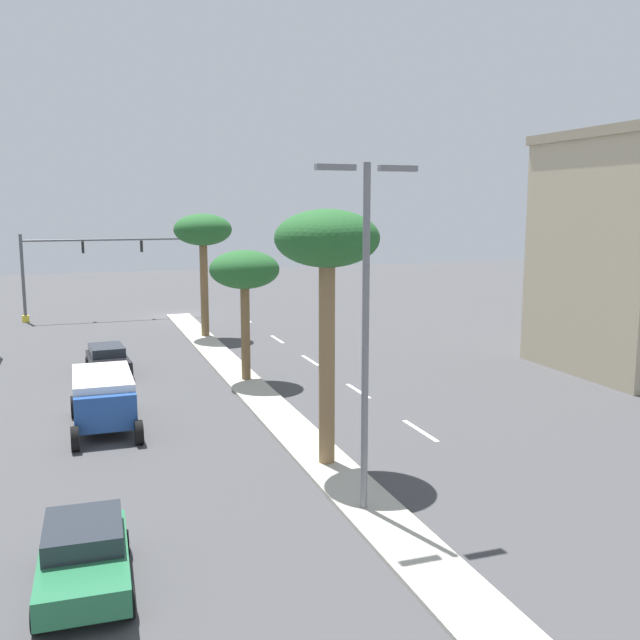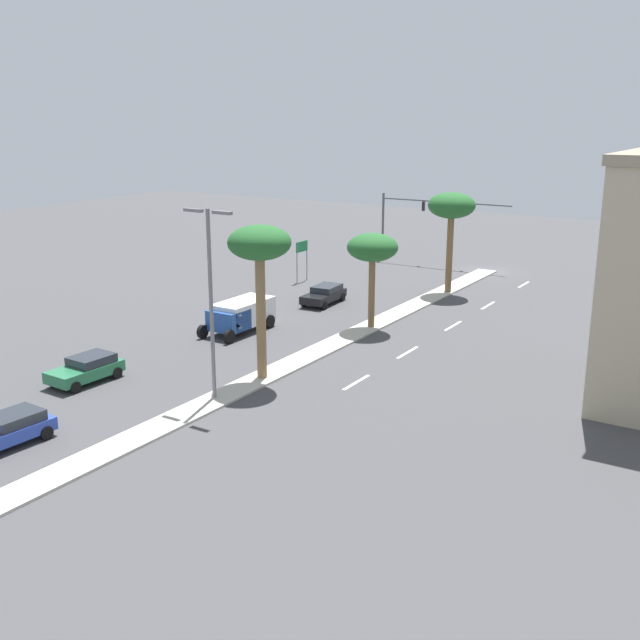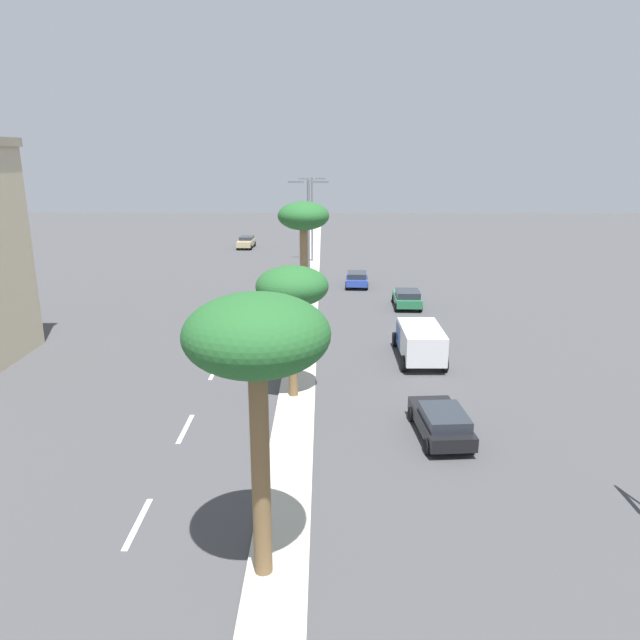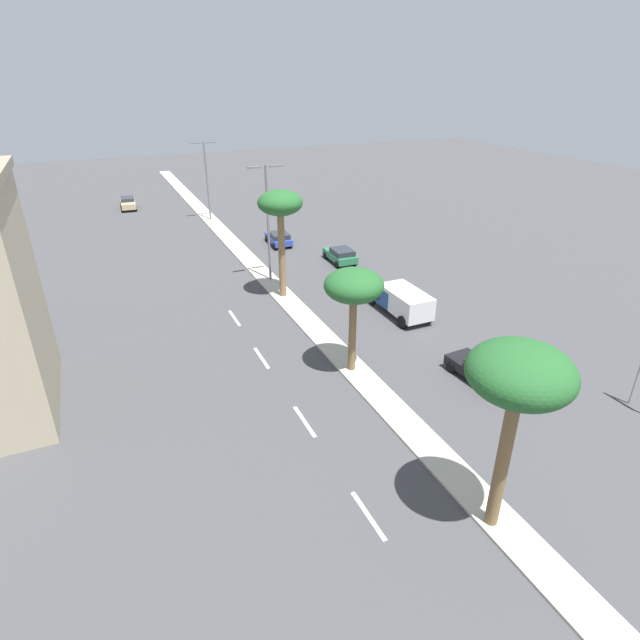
{
  "view_description": "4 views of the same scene",
  "coord_description": "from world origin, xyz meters",
  "px_view_note": "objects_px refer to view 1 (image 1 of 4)",
  "views": [
    {
      "loc": [
        7.72,
        56.99,
        8.62
      ],
      "look_at": [
        -1.84,
        29.57,
        3.99
      ],
      "focal_mm": 39.72,
      "sensor_mm": 36.0,
      "label": 1
    },
    {
      "loc": [
        -23.9,
        67.3,
        14.16
      ],
      "look_at": [
        -3.56,
        35.09,
        3.81
      ],
      "focal_mm": 42.47,
      "sensor_mm": 36.0,
      "label": 2
    },
    {
      "loc": [
        1.3,
        -4.0,
        11.59
      ],
      "look_at": [
        1.1,
        31.26,
        1.68
      ],
      "focal_mm": 33.27,
      "sensor_mm": 36.0,
      "label": 3
    },
    {
      "loc": [
        -12.83,
        -0.56,
        16.58
      ],
      "look_at": [
        -0.79,
        26.42,
        2.09
      ],
      "focal_mm": 28.74,
      "sensor_mm": 36.0,
      "label": 4
    }
  ],
  "objects_px": {
    "sedan_black_center": "(108,359)",
    "box_truck": "(104,398)",
    "palm_tree_inboard": "(203,233)",
    "street_lamp_trailing": "(366,311)",
    "traffic_signal_gantry": "(66,267)",
    "palm_tree_outboard": "(327,249)",
    "palm_tree_right": "(244,272)",
    "sedan_green_front": "(84,556)"
  },
  "relations": [
    {
      "from": "palm_tree_right",
      "to": "street_lamp_trailing",
      "type": "bearing_deg",
      "value": 88.66
    },
    {
      "from": "traffic_signal_gantry",
      "to": "palm_tree_right",
      "type": "relative_size",
      "value": 2.09
    },
    {
      "from": "palm_tree_right",
      "to": "sedan_black_center",
      "type": "height_order",
      "value": "palm_tree_right"
    },
    {
      "from": "street_lamp_trailing",
      "to": "sedan_green_front",
      "type": "relative_size",
      "value": 2.36
    },
    {
      "from": "palm_tree_right",
      "to": "box_truck",
      "type": "height_order",
      "value": "palm_tree_right"
    },
    {
      "from": "palm_tree_inboard",
      "to": "palm_tree_outboard",
      "type": "height_order",
      "value": "palm_tree_outboard"
    },
    {
      "from": "traffic_signal_gantry",
      "to": "box_truck",
      "type": "height_order",
      "value": "traffic_signal_gantry"
    },
    {
      "from": "sedan_black_center",
      "to": "box_truck",
      "type": "height_order",
      "value": "box_truck"
    },
    {
      "from": "palm_tree_right",
      "to": "sedan_green_front",
      "type": "distance_m",
      "value": 20.11
    },
    {
      "from": "traffic_signal_gantry",
      "to": "sedan_green_front",
      "type": "distance_m",
      "value": 41.6
    },
    {
      "from": "sedan_black_center",
      "to": "palm_tree_outboard",
      "type": "bearing_deg",
      "value": 110.78
    },
    {
      "from": "palm_tree_inboard",
      "to": "sedan_green_front",
      "type": "relative_size",
      "value": 1.98
    },
    {
      "from": "sedan_green_front",
      "to": "palm_tree_right",
      "type": "bearing_deg",
      "value": -114.18
    },
    {
      "from": "box_truck",
      "to": "sedan_black_center",
      "type": "bearing_deg",
      "value": -93.53
    },
    {
      "from": "palm_tree_right",
      "to": "street_lamp_trailing",
      "type": "relative_size",
      "value": 0.66
    },
    {
      "from": "palm_tree_inboard",
      "to": "box_truck",
      "type": "distance_m",
      "value": 20.57
    },
    {
      "from": "sedan_black_center",
      "to": "palm_tree_inboard",
      "type": "bearing_deg",
      "value": -128.04
    },
    {
      "from": "palm_tree_right",
      "to": "box_truck",
      "type": "relative_size",
      "value": 1.15
    },
    {
      "from": "palm_tree_outboard",
      "to": "box_truck",
      "type": "relative_size",
      "value": 1.51
    },
    {
      "from": "palm_tree_right",
      "to": "palm_tree_outboard",
      "type": "relative_size",
      "value": 0.76
    },
    {
      "from": "street_lamp_trailing",
      "to": "sedan_black_center",
      "type": "height_order",
      "value": "street_lamp_trailing"
    },
    {
      "from": "traffic_signal_gantry",
      "to": "street_lamp_trailing",
      "type": "distance_m",
      "value": 40.62
    },
    {
      "from": "traffic_signal_gantry",
      "to": "street_lamp_trailing",
      "type": "relative_size",
      "value": 1.39
    },
    {
      "from": "palm_tree_inboard",
      "to": "sedan_black_center",
      "type": "bearing_deg",
      "value": 51.96
    },
    {
      "from": "palm_tree_outboard",
      "to": "sedan_black_center",
      "type": "distance_m",
      "value": 18.94
    },
    {
      "from": "palm_tree_right",
      "to": "sedan_green_front",
      "type": "relative_size",
      "value": 1.57
    },
    {
      "from": "traffic_signal_gantry",
      "to": "palm_tree_outboard",
      "type": "height_order",
      "value": "palm_tree_outboard"
    },
    {
      "from": "sedan_green_front",
      "to": "palm_tree_outboard",
      "type": "bearing_deg",
      "value": -145.1
    },
    {
      "from": "traffic_signal_gantry",
      "to": "palm_tree_outboard",
      "type": "distance_m",
      "value": 37.06
    },
    {
      "from": "palm_tree_right",
      "to": "box_truck",
      "type": "distance_m",
      "value": 9.95
    },
    {
      "from": "palm_tree_outboard",
      "to": "sedan_green_front",
      "type": "height_order",
      "value": "palm_tree_outboard"
    },
    {
      "from": "sedan_green_front",
      "to": "palm_tree_inboard",
      "type": "bearing_deg",
      "value": -105.05
    },
    {
      "from": "street_lamp_trailing",
      "to": "sedan_black_center",
      "type": "bearing_deg",
      "value": -73.44
    },
    {
      "from": "street_lamp_trailing",
      "to": "sedan_black_center",
      "type": "relative_size",
      "value": 2.15
    },
    {
      "from": "street_lamp_trailing",
      "to": "box_truck",
      "type": "xyz_separation_m",
      "value": [
        6.67,
        -10.59,
        -4.61
      ]
    },
    {
      "from": "palm_tree_inboard",
      "to": "sedan_green_front",
      "type": "bearing_deg",
      "value": 74.95
    },
    {
      "from": "palm_tree_outboard",
      "to": "box_truck",
      "type": "bearing_deg",
      "value": -44.51
    },
    {
      "from": "palm_tree_outboard",
      "to": "sedan_black_center",
      "type": "xyz_separation_m",
      "value": [
        6.3,
        -16.61,
        -6.57
      ]
    },
    {
      "from": "traffic_signal_gantry",
      "to": "palm_tree_right",
      "type": "bearing_deg",
      "value": 109.69
    },
    {
      "from": "palm_tree_inboard",
      "to": "sedan_green_front",
      "type": "xyz_separation_m",
      "value": [
        8.24,
        30.63,
        -6.21
      ]
    },
    {
      "from": "palm_tree_right",
      "to": "box_truck",
      "type": "xyz_separation_m",
      "value": [
        7.05,
        5.56,
        -4.29
      ]
    },
    {
      "from": "box_truck",
      "to": "palm_tree_inboard",
      "type": "bearing_deg",
      "value": -111.64
    }
  ]
}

